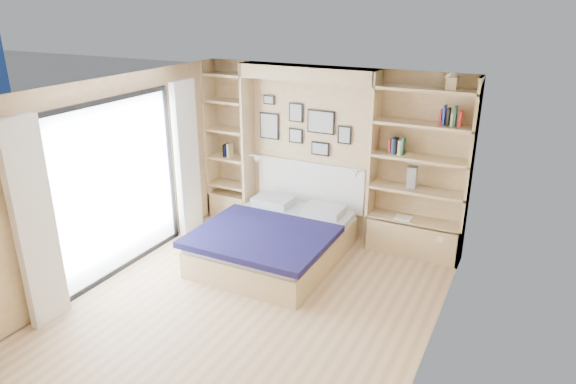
% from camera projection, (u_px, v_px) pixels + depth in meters
% --- Properties ---
extents(ground, '(4.50, 4.50, 0.00)m').
position_uv_depth(ground, '(255.00, 302.00, 6.06)').
color(ground, tan).
rests_on(ground, ground).
extents(room_shell, '(4.50, 4.50, 4.50)m').
position_uv_depth(room_shell, '(284.00, 174.00, 7.12)').
color(room_shell, tan).
rests_on(room_shell, ground).
extents(bed, '(1.74, 2.22, 1.07)m').
position_uv_depth(bed, '(275.00, 239.00, 7.01)').
color(bed, '#D4B580').
rests_on(bed, ground).
extents(photo_gallery, '(1.48, 0.02, 0.82)m').
position_uv_depth(photo_gallery, '(302.00, 126.00, 7.55)').
color(photo_gallery, black).
rests_on(photo_gallery, ground).
extents(reading_lamps, '(1.92, 0.12, 0.15)m').
position_uv_depth(reading_lamps, '(304.00, 164.00, 7.47)').
color(reading_lamps, silver).
rests_on(reading_lamps, ground).
extents(shelf_decor, '(3.52, 0.23, 2.03)m').
position_uv_depth(shelf_decor, '(402.00, 134.00, 6.74)').
color(shelf_decor, '#A51E1E').
rests_on(shelf_decor, ground).
extents(deck, '(3.20, 4.00, 0.05)m').
position_uv_depth(deck, '(44.00, 242.00, 7.58)').
color(deck, '#65594A').
rests_on(deck, ground).
extents(deck_chair, '(0.58, 0.90, 0.86)m').
position_uv_depth(deck_chair, '(102.00, 211.00, 7.62)').
color(deck_chair, tan).
rests_on(deck_chair, ground).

